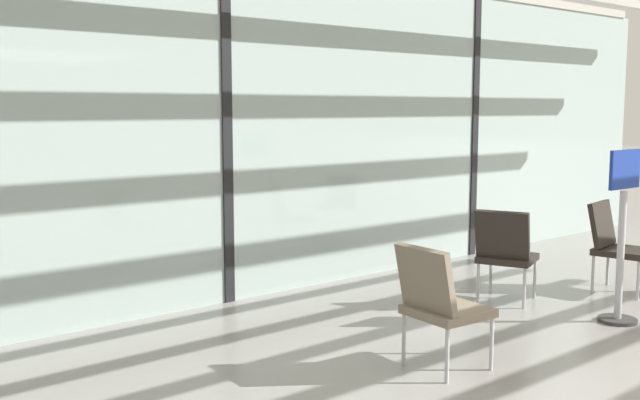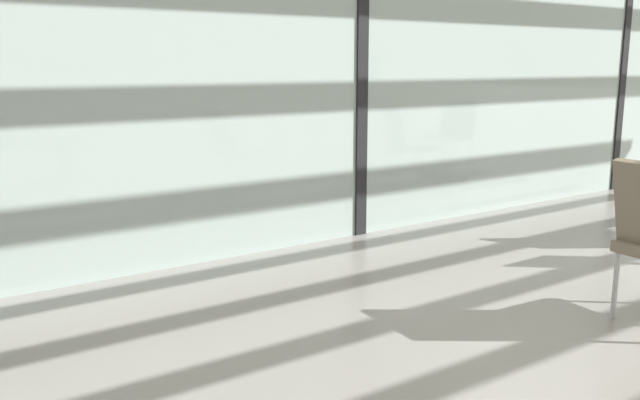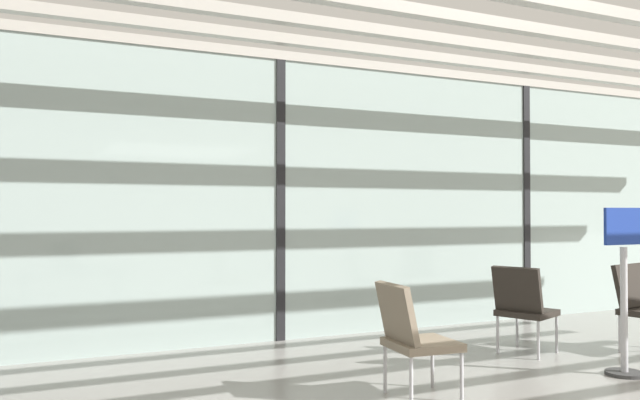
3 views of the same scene
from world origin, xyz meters
name	(u,v)px [view 2 (image 2 of 3)]	position (x,y,z in m)	size (l,w,h in m)	color
glass_curtain_wall	(359,38)	(0.00, 5.20, 1.54)	(14.00, 0.08, 3.07)	#A3B7B2
window_mullion_1	(359,38)	(0.00, 5.20, 1.54)	(0.10, 0.12, 3.07)	black
window_mullion_2	(622,45)	(3.50, 5.20, 1.54)	(0.10, 0.12, 3.07)	black
parked_airplane	(178,16)	(1.25, 11.49, 2.07)	(11.48, 4.14, 4.14)	#B2BCD6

